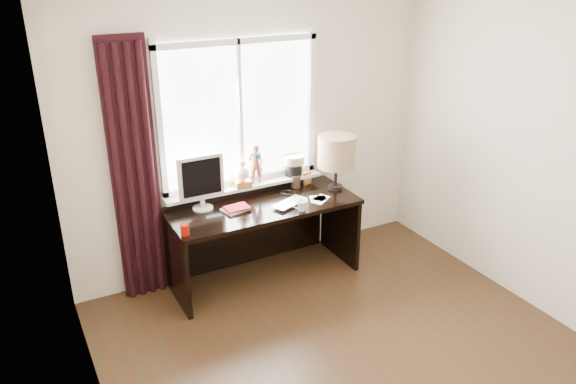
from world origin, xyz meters
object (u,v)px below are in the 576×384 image
laptop (290,203)px  mug (302,205)px  monitor (201,179)px  red_cup (185,230)px  desk (259,224)px  table_lamp (337,152)px

laptop → mug: mug is taller
laptop → monitor: bearing=136.1°
mug → red_cup: 1.04m
laptop → monitor: size_ratio=0.71×
desk → red_cup: bearing=-156.9°
desk → mug: bearing=-57.4°
mug → red_cup: (-1.04, 0.04, -0.00)m
mug → red_cup: size_ratio=1.10×
mug → red_cup: mug is taller
desk → table_lamp: (0.76, -0.09, 0.61)m
red_cup → monitor: size_ratio=0.18×
laptop → monitor: (-0.71, 0.28, 0.26)m
monitor → table_lamp: table_lamp is taller
red_cup → mug: bearing=-2.0°
laptop → desk: 0.39m
table_lamp → desk: bearing=173.3°
mug → table_lamp: (0.52, 0.29, 0.31)m
desk → monitor: size_ratio=3.47×
laptop → table_lamp: size_ratio=0.67×
laptop → red_cup: size_ratio=3.86×
mug → desk: size_ratio=0.06×
red_cup → monitor: bearing=53.6°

